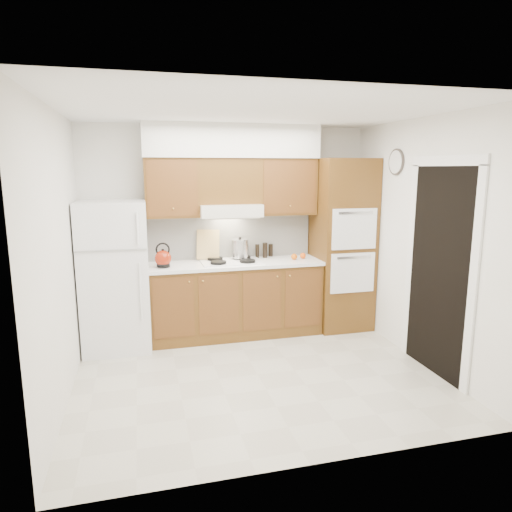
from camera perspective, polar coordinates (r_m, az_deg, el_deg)
The scene contains 26 objects.
floor at distance 4.82m, azimuth 0.20°, elevation -14.60°, with size 3.60×3.60×0.00m, color beige.
ceiling at distance 4.39m, azimuth 0.22°, elevation 17.74°, with size 3.60×3.60×0.00m, color white.
wall_back at distance 5.87m, azimuth -3.48°, elevation 3.27°, with size 3.60×0.02×2.60m, color white.
wall_left at distance 4.34m, azimuth -23.43°, elevation -0.31°, with size 0.02×3.00×2.60m, color white.
wall_right at distance 5.17m, azimuth 19.90°, elevation 1.60°, with size 0.02×3.00×2.60m, color white.
fridge at distance 5.50m, azimuth -17.22°, elevation -2.39°, with size 0.75×0.72×1.72m, color white.
base_cabinets at distance 5.76m, azimuth -2.57°, elevation -5.51°, with size 2.11×0.60×0.90m, color brown.
countertop at distance 5.64m, azimuth -2.59°, elevation -0.96°, with size 2.13×0.62×0.04m, color white.
backsplash at distance 5.87m, azimuth -3.20°, elevation 2.48°, with size 2.11×0.03×0.56m, color white.
oven_cabinet at distance 6.04m, azimuth 10.70°, elevation 1.39°, with size 0.70×0.65×2.20m, color brown.
upper_cab_left at distance 5.57m, azimuth -10.53°, elevation 8.38°, with size 0.63×0.33×0.70m, color brown.
upper_cab_right at distance 5.84m, azimuth 3.75°, elevation 8.64°, with size 0.73×0.33×0.70m, color brown.
range_hood at distance 5.62m, azimuth -3.32°, elevation 5.75°, with size 0.75×0.45×0.15m, color silver.
upper_cab_over_hood at distance 5.66m, azimuth -3.48°, elevation 9.33°, with size 0.75×0.33×0.55m, color brown.
soffit at distance 5.66m, azimuth -2.99°, elevation 14.15°, with size 2.13×0.36×0.40m, color silver.
cooktop at distance 5.64m, azimuth -3.13°, elevation -0.68°, with size 0.74×0.50×0.01m, color white.
doorway at distance 4.93m, azimuth 21.87°, elevation -1.92°, with size 0.02×0.90×2.10m, color black.
wall_clock at distance 5.57m, azimuth 17.13°, elevation 11.17°, with size 0.30×0.30×0.02m, color #3F3833.
kettle at distance 5.42m, azimuth -11.54°, elevation -0.30°, with size 0.19×0.19×0.19m, color maroon.
cutting_board at distance 5.74m, azimuth -6.01°, elevation 1.43°, with size 0.28×0.02×0.38m, color tan.
stock_pot at distance 5.75m, azimuth -2.02°, elevation 0.92°, with size 0.21×0.21×0.22m, color silver.
condiment_a at distance 5.88m, azimuth 0.16°, elevation 0.62°, with size 0.05×0.05×0.18m, color black.
condiment_b at distance 5.89m, azimuth 1.14°, elevation 0.73°, with size 0.06×0.06×0.20m, color black.
condiment_c at distance 5.99m, azimuth 1.85°, elevation 0.74°, with size 0.06×0.06×0.16m, color black.
orange_near at distance 5.79m, azimuth 4.79°, elevation -0.08°, with size 0.08×0.08×0.08m, color #D74A0B.
orange_far at distance 5.87m, azimuth 5.88°, elevation 0.03°, with size 0.07×0.07×0.07m, color orange.
Camera 1 is at (-1.09, -4.22, 2.07)m, focal length 32.00 mm.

